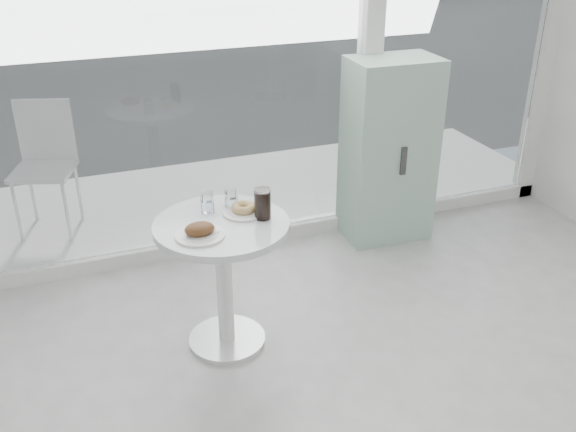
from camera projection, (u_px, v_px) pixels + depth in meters
name	position (u px, v px, depth m)	size (l,w,h in m)	color
storefront	(256.00, 2.00, 4.05)	(5.00, 0.14, 3.00)	white
main_table	(223.00, 259.00, 3.46)	(0.72, 0.72, 0.77)	silver
patio_deck	(223.00, 196.00, 5.44)	(5.60, 1.60, 0.05)	white
street	(90.00, 3.00, 15.68)	(40.00, 24.00, 0.00)	#353535
mint_cabinet	(388.00, 151.00, 4.61)	(0.63, 0.44, 1.33)	#8EB6A5
patio_chair	(45.00, 158.00, 4.68)	(0.52, 0.52, 0.95)	silver
plate_fritter	(200.00, 231.00, 3.22)	(0.25, 0.25, 0.07)	white
plate_donut	(244.00, 210.00, 3.46)	(0.23, 0.23, 0.05)	white
water_tumbler_a	(207.00, 203.00, 3.46)	(0.07, 0.07, 0.12)	white
water_tumbler_b	(231.00, 200.00, 3.50)	(0.07, 0.07, 0.11)	white
cola_glass	(263.00, 204.00, 3.38)	(0.09, 0.09, 0.17)	white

